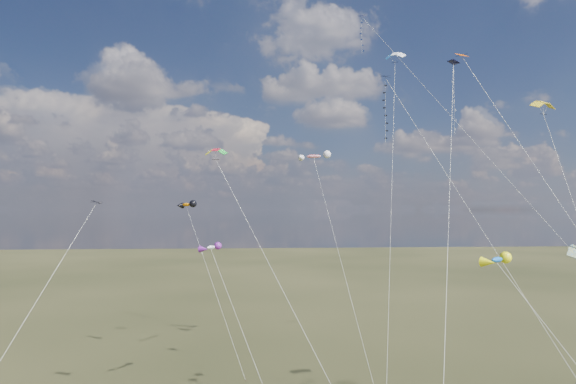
{
  "coord_description": "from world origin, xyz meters",
  "views": [
    {
      "loc": [
        -4.08,
        -31.97,
        17.25
      ],
      "look_at": [
        0.0,
        18.0,
        19.0
      ],
      "focal_mm": 32.0,
      "sensor_mm": 36.0,
      "label": 1
    }
  ],
  "objects": [
    {
      "name": "parafoil_blue_white",
      "position": [
        13.08,
        25.66,
        35.14
      ],
      "size": [
        8.23,
        21.09,
        36.01
      ],
      "color": "blue",
      "rests_on": "ground"
    },
    {
      "name": "parafoil_yellow",
      "position": [
        21.29,
        9.65,
        26.33
      ],
      "size": [
        2.53,
        15.26,
        27.04
      ],
      "color": "gold",
      "rests_on": "ground"
    },
    {
      "name": "diamond_black_high",
      "position": [
        10.27,
        16.54,
        25.9
      ],
      "size": [
        12.15,
        18.61,
        30.7
      ],
      "color": "black",
      "rests_on": "ground"
    },
    {
      "name": "novelty_redwhite_stripe",
      "position": [
        4.61,
        33.5,
        24.09
      ],
      "size": [
        5.44,
        19.79,
        24.78
      ],
      "color": "red",
      "rests_on": "ground"
    },
    {
      "name": "novelty_blue_yellow",
      "position": [
        11.56,
        -1.14,
        14.07
      ],
      "size": [
        8.28,
        10.71,
        14.57
      ],
      "color": "blue",
      "rests_on": "ground"
    },
    {
      "name": "novelty_orange_black",
      "position": [
        -11.29,
        30.87,
        17.8
      ],
      "size": [
        8.55,
        11.49,
        18.42
      ],
      "color": "#D47101",
      "rests_on": "ground"
    },
    {
      "name": "parafoil_tricolor",
      "position": [
        -6.63,
        12.92,
        22.28
      ],
      "size": [
        12.38,
        16.76,
        22.97
      ],
      "color": "yellow",
      "rests_on": "ground"
    },
    {
      "name": "diamond_black_mid",
      "position": [
        -18.45,
        7.82,
        12.53
      ],
      "size": [
        6.71,
        14.51,
        18.04
      ],
      "color": "black",
      "rests_on": "ground"
    },
    {
      "name": "diamond_navy_right",
      "position": [
        11.61,
        5.58,
        24.58
      ],
      "size": [
        8.84,
        17.93,
        28.97
      ],
      "color": "#0F1054",
      "rests_on": "ground"
    },
    {
      "name": "diamond_orange_center",
      "position": [
        16.07,
        1.99,
        20.13
      ],
      "size": [
        9.2,
        18.38,
        29.98
      ],
      "color": "#DF5000",
      "rests_on": "ground"
    },
    {
      "name": "novelty_white_purple",
      "position": [
        -7.52,
        19.31,
        13.48
      ],
      "size": [
        6.95,
        8.92,
        13.98
      ],
      "color": "silver",
      "rests_on": "ground"
    },
    {
      "name": "diamond_navy_tall",
      "position": [
        12.83,
        29.4,
        36.14
      ],
      "size": [
        23.33,
        27.81,
        42.36
      ],
      "color": "#110E51",
      "rests_on": "ground"
    }
  ]
}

